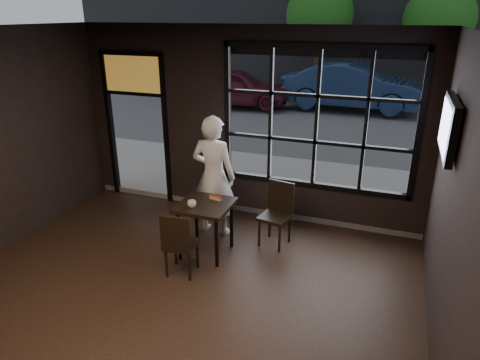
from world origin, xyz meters
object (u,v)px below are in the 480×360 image
at_px(chair_near, 181,242).
at_px(man, 214,176).
at_px(navy_car, 353,86).
at_px(cafe_table, 206,228).

xyz_separation_m(chair_near, man, (-0.05, 1.24, 0.50)).
bearing_deg(chair_near, navy_car, -100.82).
relative_size(cafe_table, man, 0.42).
height_order(cafe_table, man, man).
xyz_separation_m(cafe_table, man, (-0.15, 0.66, 0.56)).
bearing_deg(navy_car, cafe_table, 177.26).
xyz_separation_m(chair_near, navy_car, (0.95, 11.29, 0.44)).
bearing_deg(cafe_table, chair_near, -99.89).
distance_m(chair_near, navy_car, 11.34).
distance_m(cafe_table, man, 0.88).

